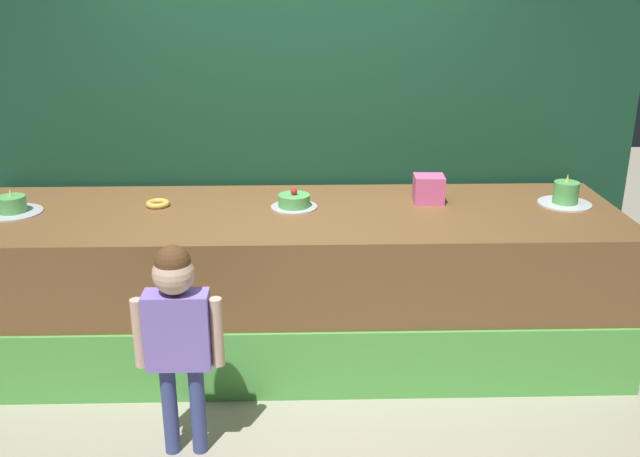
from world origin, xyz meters
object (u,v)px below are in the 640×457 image
Objects in this scene: child_figure at (177,323)px; donut at (158,204)px; pink_box at (429,189)px; cake_left at (12,207)px; cake_right at (565,195)px; cake_center at (294,202)px.

child_figure is 1.17m from donut.
cake_left is at bearing -176.49° from pink_box.
pink_box is 1.64m from donut.
cake_right reaches higher than donut.
child_figure is at bearing -153.58° from cake_right.
child_figure is 3.44× the size of cake_right.
donut is at bearing 179.33° from cake_right.
donut is at bearing 7.71° from cake_left.
child_figure is at bearing -116.84° from cake_center.
pink_box reaches higher than donut.
cake_center is at bearing 2.10° from cake_left.
pink_box is at bearing 40.30° from child_figure.
cake_right is at bearing -0.67° from donut.
cake_center is at bearing -3.55° from donut.
pink_box reaches higher than cake_left.
cake_right reaches higher than child_figure.
cake_center is at bearing -179.23° from cake_right.
cake_right is at bearing 1.43° from cake_left.
cake_center is 0.87× the size of cake_right.
cake_right is (2.18, 1.08, 0.27)m from child_figure.
child_figure reaches higher than cake_center.
cake_left is (-0.82, -0.11, 0.02)m from donut.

